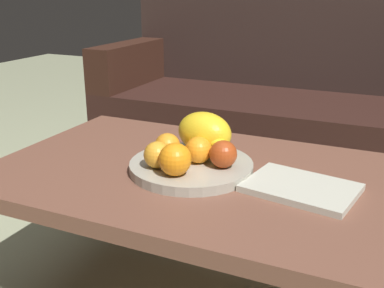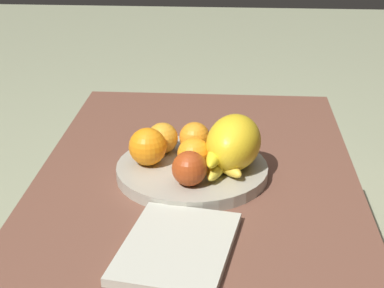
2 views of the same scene
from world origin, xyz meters
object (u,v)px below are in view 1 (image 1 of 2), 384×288
at_px(coffee_table, 193,186).
at_px(banana_bunch, 207,147).
at_px(orange_left, 198,150).
at_px(orange_right, 157,155).
at_px(orange_back, 177,160).
at_px(couch, 276,112).
at_px(melon_large_front, 203,132).
at_px(orange_front, 167,146).
at_px(apple_front, 223,154).
at_px(magazine, 301,188).
at_px(fruit_bowl, 192,167).

bearing_deg(coffee_table, banana_bunch, 66.59).
bearing_deg(orange_left, orange_right, -137.22).
xyz_separation_m(orange_left, orange_back, (-0.01, -0.10, 0.01)).
bearing_deg(banana_bunch, couch, 94.85).
height_order(melon_large_front, orange_back, melon_large_front).
height_order(orange_front, apple_front, apple_front).
relative_size(banana_bunch, magazine, 0.63).
bearing_deg(orange_left, banana_bunch, 87.29).
distance_m(couch, orange_back, 1.30).
relative_size(couch, melon_large_front, 10.73).
relative_size(melon_large_front, orange_left, 2.29).
bearing_deg(apple_front, orange_right, -154.84).
distance_m(melon_large_front, magazine, 0.31).
bearing_deg(banana_bunch, melon_large_front, 130.49).
bearing_deg(magazine, fruit_bowl, -171.34).
bearing_deg(orange_back, banana_bunch, 83.91).
bearing_deg(orange_back, fruit_bowl, 91.48).
bearing_deg(magazine, apple_front, -172.05).
distance_m(coffee_table, orange_back, 0.15).
xyz_separation_m(orange_left, apple_front, (0.07, -0.00, 0.00)).
height_order(couch, orange_left, couch).
bearing_deg(melon_large_front, fruit_bowl, -85.58).
bearing_deg(coffee_table, orange_back, -87.55).
height_order(couch, orange_front, couch).
bearing_deg(fruit_bowl, banana_bunch, 72.08).
bearing_deg(coffee_table, apple_front, -5.88).
bearing_deg(orange_right, banana_bunch, 56.88).
distance_m(couch, fruit_bowl, 1.19).
bearing_deg(orange_front, apple_front, 0.03).
bearing_deg(couch, banana_bunch, -85.15).
distance_m(fruit_bowl, orange_left, 0.05).
bearing_deg(orange_back, orange_left, 82.13).
bearing_deg(orange_right, fruit_bowl, 47.25).
relative_size(couch, magazine, 6.80).
relative_size(couch, orange_front, 24.88).
bearing_deg(banana_bunch, orange_front, -147.96).
relative_size(coffee_table, orange_front, 15.47).
bearing_deg(orange_back, couch, 93.56).
relative_size(orange_right, banana_bunch, 0.43).
bearing_deg(banana_bunch, orange_back, -96.09).
bearing_deg(apple_front, coffee_table, 174.12).
bearing_deg(melon_large_front, orange_left, -74.50).
distance_m(melon_large_front, orange_back, 0.18).
bearing_deg(banana_bunch, fruit_bowl, -107.92).
xyz_separation_m(coffee_table, banana_bunch, (0.02, 0.05, 0.10)).
bearing_deg(coffee_table, couch, 93.65).
height_order(fruit_bowl, orange_back, orange_back).
xyz_separation_m(fruit_bowl, orange_right, (-0.06, -0.07, 0.05)).
relative_size(orange_left, orange_right, 1.02).
height_order(fruit_bowl, orange_right, orange_right).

